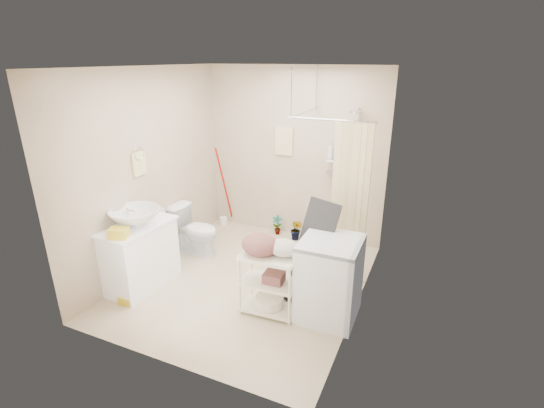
{
  "coord_description": "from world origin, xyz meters",
  "views": [
    {
      "loc": [
        2.06,
        -3.9,
        2.7
      ],
      "look_at": [
        0.23,
        0.25,
        1.0
      ],
      "focal_mm": 26.0,
      "sensor_mm": 36.0,
      "label": 1
    }
  ],
  "objects_px": {
    "vanity": "(140,255)",
    "washing_machine": "(329,279)",
    "laundry_rack": "(269,278)",
    "toilet": "(196,230)"
  },
  "relations": [
    {
      "from": "vanity",
      "to": "toilet",
      "type": "xyz_separation_m",
      "value": [
        0.12,
        1.01,
        -0.05
      ]
    },
    {
      "from": "vanity",
      "to": "washing_machine",
      "type": "xyz_separation_m",
      "value": [
        2.3,
        0.33,
        0.05
      ]
    },
    {
      "from": "toilet",
      "to": "washing_machine",
      "type": "distance_m",
      "value": 2.29
    },
    {
      "from": "vanity",
      "to": "washing_machine",
      "type": "relative_size",
      "value": 1.02
    },
    {
      "from": "vanity",
      "to": "laundry_rack",
      "type": "bearing_deg",
      "value": 7.92
    },
    {
      "from": "toilet",
      "to": "laundry_rack",
      "type": "xyz_separation_m",
      "value": [
        1.56,
        -0.88,
        0.07
      ]
    },
    {
      "from": "vanity",
      "to": "toilet",
      "type": "distance_m",
      "value": 1.02
    },
    {
      "from": "vanity",
      "to": "toilet",
      "type": "height_order",
      "value": "vanity"
    },
    {
      "from": "vanity",
      "to": "washing_machine",
      "type": "height_order",
      "value": "washing_machine"
    },
    {
      "from": "toilet",
      "to": "laundry_rack",
      "type": "bearing_deg",
      "value": -115.96
    }
  ]
}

